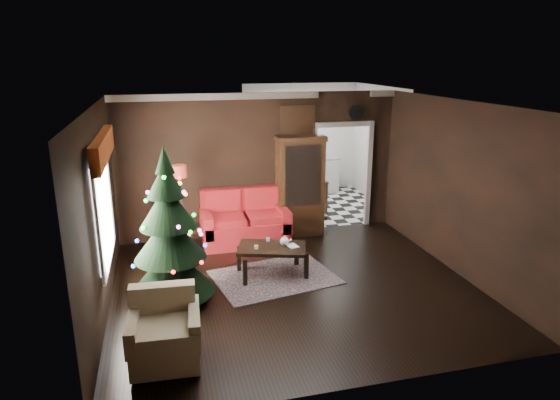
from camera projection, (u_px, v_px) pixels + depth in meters
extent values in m
plane|color=black|center=(294.00, 286.00, 7.61)|extent=(5.50, 5.50, 0.00)
plane|color=white|center=(296.00, 105.00, 6.82)|extent=(5.50, 5.50, 0.00)
plane|color=black|center=(260.00, 165.00, 9.54)|extent=(5.50, 0.00, 5.50)
plane|color=black|center=(363.00, 269.00, 4.89)|extent=(5.50, 0.00, 5.50)
plane|color=black|center=(99.00, 215.00, 6.56)|extent=(0.00, 5.50, 5.50)
plane|color=black|center=(459.00, 189.00, 7.86)|extent=(0.00, 5.50, 5.50)
cube|color=white|center=(103.00, 207.00, 6.75)|extent=(0.05, 1.60, 1.40)
cube|color=maroon|center=(103.00, 148.00, 6.53)|extent=(0.12, 2.10, 0.35)
plane|color=silver|center=(317.00, 206.00, 11.73)|extent=(3.00, 3.00, 0.00)
cube|color=white|center=(301.00, 127.00, 12.59)|extent=(0.70, 0.06, 0.70)
cube|color=#4B3045|center=(275.00, 277.00, 7.92)|extent=(2.11, 1.70, 0.01)
cylinder|color=silver|center=(268.00, 239.00, 8.11)|extent=(0.08, 0.08, 0.06)
cylinder|color=white|center=(256.00, 247.00, 7.77)|extent=(0.09, 0.09, 0.06)
imported|color=tan|center=(288.00, 241.00, 7.81)|extent=(0.15, 0.05, 0.21)
cylinder|color=white|center=(356.00, 112.00, 9.67)|extent=(0.32, 0.32, 0.06)
cube|color=#AB7E42|center=(298.00, 121.00, 9.43)|extent=(0.62, 0.05, 0.52)
cube|color=silver|center=(303.00, 176.00, 12.72)|extent=(1.80, 0.60, 0.90)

